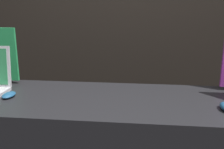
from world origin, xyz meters
The scene contains 2 objects.
wall_back centered at (0.00, 1.48, 1.40)m, with size 8.00×0.05×2.80m.
mouse_front centered at (-0.63, 0.29, 1.01)m, with size 0.07×0.12×0.03m.
Camera 1 is at (0.17, -1.15, 1.54)m, focal length 42.00 mm.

